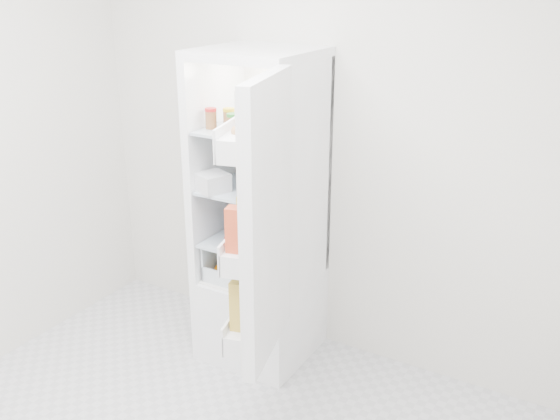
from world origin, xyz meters
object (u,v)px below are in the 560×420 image
Objects in this scene: red_cabbage at (274,234)px; mushroom_bowl at (250,226)px; refrigerator at (264,247)px; fridge_door at (261,228)px.

red_cabbage is 0.27m from mushroom_bowl.
refrigerator reaches higher than red_cabbage.
red_cabbage is (0.15, -0.14, 0.17)m from refrigerator.
refrigerator reaches higher than mushroom_bowl.
mushroom_bowl is at bearing 22.29° from fridge_door.
refrigerator is 0.15m from mushroom_bowl.
fridge_door is at bearing -52.90° from mushroom_bowl.
refrigerator reaches higher than fridge_door.
red_cabbage reaches higher than mushroom_bowl.
refrigerator is at bearing 16.22° from fridge_door.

